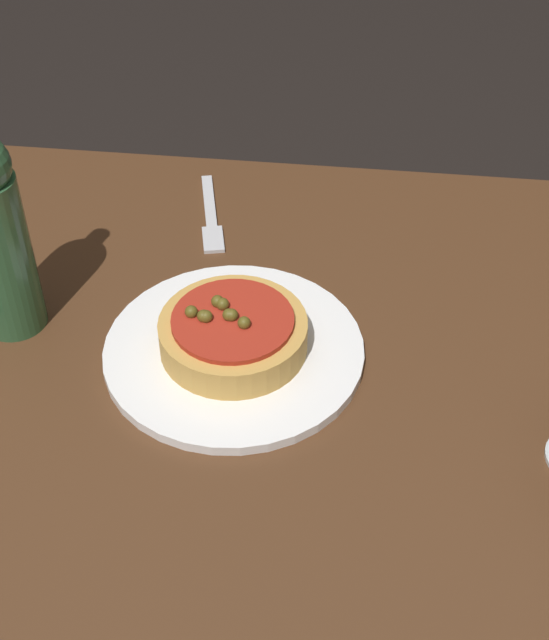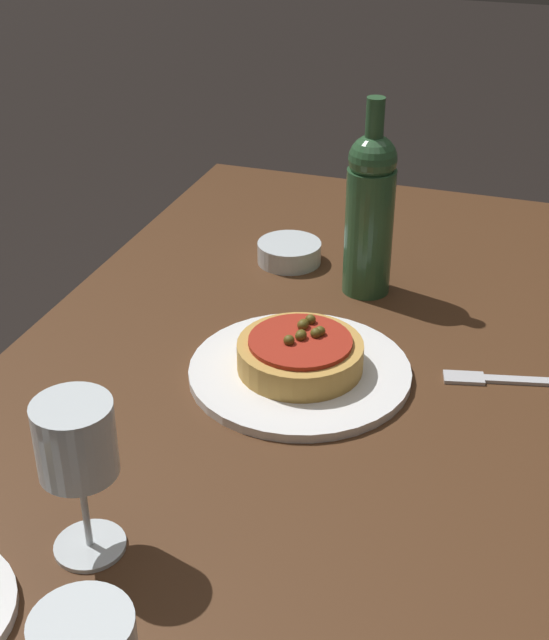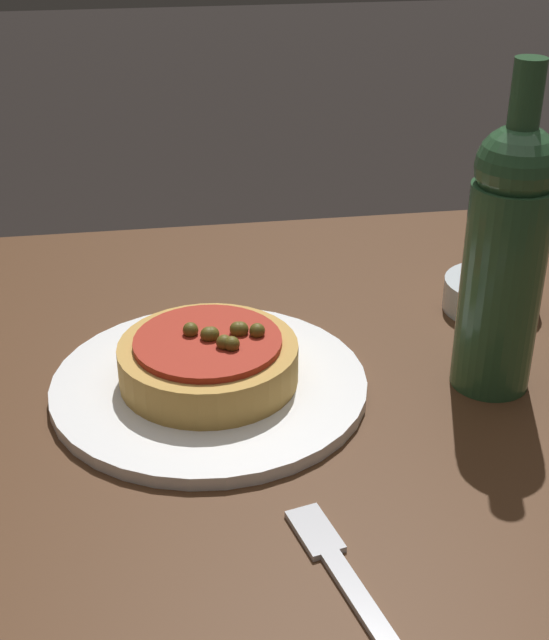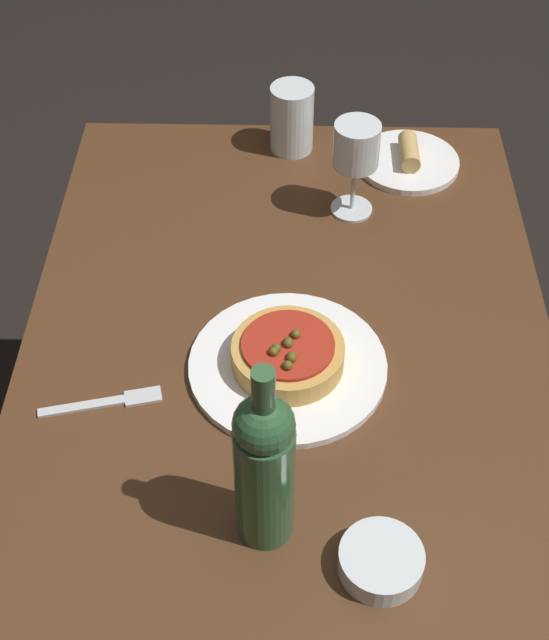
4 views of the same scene
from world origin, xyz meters
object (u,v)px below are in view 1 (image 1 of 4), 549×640
at_px(dining_table, 200,415).
at_px(pizza, 233,331).
at_px(fork, 211,218).
at_px(dinner_plate, 234,349).

relative_size(dining_table, pizza, 8.14).
height_order(dining_table, fork, fork).
bearing_deg(dinner_plate, pizza, -176.24).
xyz_separation_m(dinner_plate, pizza, (-0.00, -0.00, 0.03)).
bearing_deg(dining_table, pizza, 4.01).
height_order(dining_table, pizza, pizza).
distance_m(dinner_plate, fork, 0.25).
distance_m(dining_table, fork, 0.27).
relative_size(dinner_plate, pizza, 1.78).
height_order(dining_table, dinner_plate, dinner_plate).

